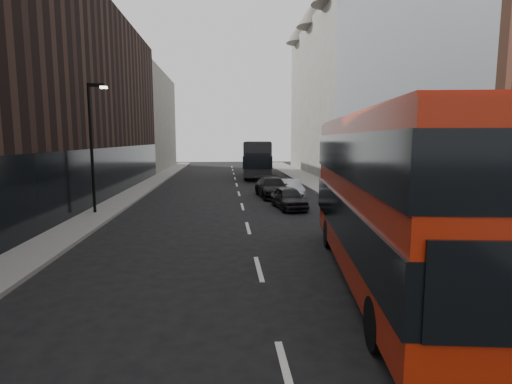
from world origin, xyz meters
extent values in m
cube|color=slate|center=(7.50, 25.00, 0.07)|extent=(3.00, 80.00, 0.15)
cube|color=slate|center=(-8.00, 25.00, 0.07)|extent=(2.00, 80.00, 0.15)
cube|color=#93989D|center=(11.50, 21.00, 10.00)|extent=(5.00, 22.00, 20.00)
cube|color=silver|center=(9.15, 21.00, 1.90)|extent=(0.35, 21.00, 3.80)
cube|color=slate|center=(11.50, 44.00, 9.00)|extent=(5.00, 24.00, 18.00)
cone|color=slate|center=(9.50, 44.00, 19.50)|extent=(4.00, 4.00, 3.00)
cone|color=slate|center=(9.50, 52.00, 19.50)|extent=(4.00, 4.00, 3.00)
cube|color=black|center=(-11.50, 30.00, 7.00)|extent=(5.00, 24.00, 14.00)
cube|color=slate|center=(-11.50, 52.00, 6.50)|extent=(5.00, 20.00, 13.00)
cylinder|color=black|center=(-8.30, 18.00, 3.65)|extent=(0.16, 0.16, 7.00)
cube|color=black|center=(-7.90, 18.00, 7.05)|extent=(0.90, 0.15, 0.18)
cube|color=#FFF2CC|center=(-7.50, 18.00, 6.93)|extent=(0.35, 0.22, 0.12)
cube|color=#A71E0A|center=(3.63, 6.44, 2.60)|extent=(4.28, 12.17, 4.33)
cube|color=black|center=(3.63, 6.44, 1.90)|extent=(4.40, 12.23, 1.19)
cube|color=black|center=(3.63, 6.44, 3.74)|extent=(4.40, 12.23, 1.19)
cube|color=black|center=(2.82, 0.50, 2.06)|extent=(2.29, 0.39, 1.52)
cube|color=black|center=(4.43, 12.37, 2.06)|extent=(2.29, 0.39, 1.52)
cube|color=#A71E0A|center=(3.63, 6.44, 4.79)|extent=(4.11, 11.68, 0.12)
cylinder|color=black|center=(2.94, 10.37, 0.54)|extent=(0.47, 1.12, 1.08)
cylinder|color=black|center=(5.33, 10.05, 0.54)|extent=(0.47, 1.12, 1.08)
cylinder|color=black|center=(1.92, 2.82, 0.54)|extent=(0.47, 1.12, 1.08)
cylinder|color=black|center=(4.31, 2.50, 0.54)|extent=(0.47, 1.12, 1.08)
cube|color=black|center=(2.61, 39.75, 2.14)|extent=(3.80, 12.25, 3.40)
cube|color=black|center=(2.61, 39.75, 1.92)|extent=(3.92, 12.31, 1.21)
cube|color=black|center=(2.08, 33.72, 2.08)|extent=(2.33, 0.29, 1.53)
cube|color=black|center=(3.15, 45.79, 2.08)|extent=(2.33, 0.29, 1.53)
cube|color=black|center=(2.61, 39.75, 3.87)|extent=(3.64, 11.76, 0.12)
cylinder|color=black|center=(1.74, 43.70, 0.55)|extent=(0.42, 1.12, 1.10)
cylinder|color=black|center=(4.17, 43.49, 0.55)|extent=(0.42, 1.12, 1.10)
cylinder|color=black|center=(1.06, 36.02, 0.55)|extent=(0.42, 1.12, 1.10)
cylinder|color=black|center=(3.49, 35.80, 0.55)|extent=(0.42, 1.12, 1.10)
imported|color=black|center=(2.77, 19.08, 0.66)|extent=(2.03, 4.06, 1.33)
imported|color=#9D9FA5|center=(3.75, 24.22, 0.63)|extent=(1.48, 3.85, 1.25)
imported|color=black|center=(2.35, 24.00, 0.71)|extent=(2.40, 5.07, 1.43)
camera|label=1|loc=(-1.07, -4.47, 4.19)|focal=28.00mm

